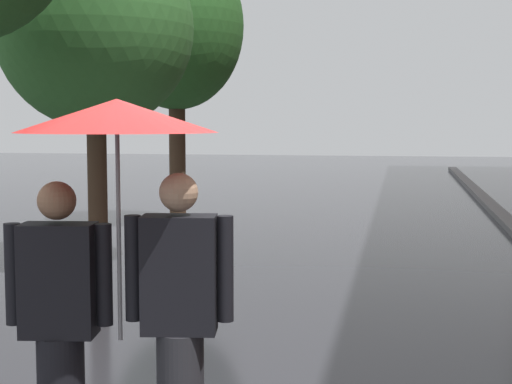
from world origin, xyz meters
The scene contains 3 objects.
street_tree_1 centered at (-2.91, 5.59, 3.23)m, with size 2.66×2.66×4.61m.
street_tree_2 centered at (-3.05, 9.91, 3.74)m, with size 2.55×2.55×5.35m.
couple_under_umbrella centered at (-0.33, -0.47, 1.39)m, with size 1.24×1.09×2.12m.
Camera 1 is at (1.17, -4.43, 2.00)m, focal length 54.60 mm.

